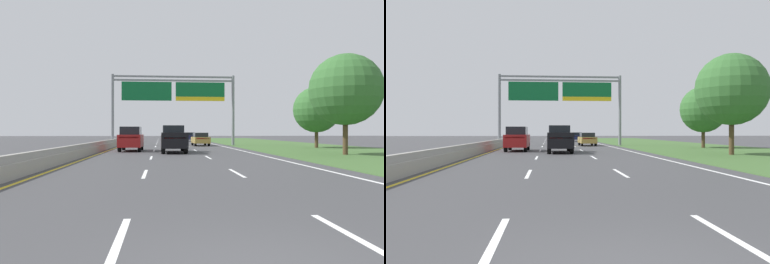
% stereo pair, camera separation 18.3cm
% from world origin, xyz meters
% --- Properties ---
extents(ground_plane, '(220.00, 220.00, 0.00)m').
position_xyz_m(ground_plane, '(0.00, 35.00, 0.00)').
color(ground_plane, '#3D3D3F').
extents(lane_striping, '(11.96, 106.00, 0.01)m').
position_xyz_m(lane_striping, '(0.00, 34.54, 0.00)').
color(lane_striping, white).
rests_on(lane_striping, ground).
extents(grass_verge_right, '(14.00, 110.00, 0.02)m').
position_xyz_m(grass_verge_right, '(13.95, 35.00, 0.01)').
color(grass_verge_right, '#3D602D').
rests_on(grass_verge_right, ground).
extents(median_barrier_concrete, '(0.60, 110.00, 0.85)m').
position_xyz_m(median_barrier_concrete, '(-6.60, 35.00, 0.35)').
color(median_barrier_concrete, '#99968E').
rests_on(median_barrier_concrete, ground).
extents(overhead_sign_gantry, '(15.06, 0.42, 8.62)m').
position_xyz_m(overhead_sign_gantry, '(0.30, 40.26, 6.17)').
color(overhead_sign_gantry, gray).
rests_on(overhead_sign_gantry, ground).
extents(pickup_truck_black, '(2.05, 5.42, 2.20)m').
position_xyz_m(pickup_truck_black, '(-0.21, 25.44, 1.07)').
color(pickup_truck_black, black).
rests_on(pickup_truck_black, ground).
extents(car_red_left_lane_suv, '(1.93, 4.71, 2.11)m').
position_xyz_m(car_red_left_lane_suv, '(-3.82, 28.01, 1.10)').
color(car_red_left_lane_suv, maroon).
rests_on(car_red_left_lane_suv, ground).
extents(car_navy_right_lane_sedan, '(1.88, 4.42, 1.57)m').
position_xyz_m(car_navy_right_lane_sedan, '(3.77, 59.68, 0.82)').
color(car_navy_right_lane_sedan, '#161E47').
rests_on(car_navy_right_lane_sedan, ground).
extents(car_gold_right_lane_sedan, '(1.94, 4.45, 1.57)m').
position_xyz_m(car_gold_right_lane_sedan, '(3.50, 39.52, 0.82)').
color(car_gold_right_lane_sedan, '#A38438').
rests_on(car_gold_right_lane_sedan, ground).
extents(roadside_tree_near, '(5.18, 5.18, 7.33)m').
position_xyz_m(roadside_tree_near, '(12.11, 21.30, 4.73)').
color(roadside_tree_near, '#4C3823').
rests_on(roadside_tree_near, ground).
extents(roadside_tree_mid, '(4.79, 4.79, 6.39)m').
position_xyz_m(roadside_tree_mid, '(14.96, 32.70, 3.99)').
color(roadside_tree_mid, '#4C3823').
rests_on(roadside_tree_mid, ground).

